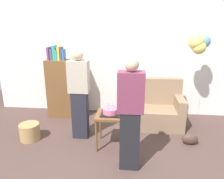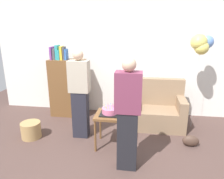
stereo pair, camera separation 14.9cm
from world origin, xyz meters
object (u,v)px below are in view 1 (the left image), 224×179
(bookshelf, at_px, (66,87))
(handbag, at_px, (190,139))
(person_holding_cake, at_px, (130,115))
(person_blowing_candles, at_px, (79,95))
(balloon_bunch, at_px, (199,43))
(side_table, at_px, (110,119))
(birthday_cake, at_px, (110,111))
(couch, at_px, (155,109))
(wicker_basket, at_px, (30,132))

(bookshelf, distance_m, handbag, 2.80)
(bookshelf, height_order, person_holding_cake, person_holding_cake)
(person_blowing_candles, distance_m, person_holding_cake, 1.23)
(balloon_bunch, bearing_deg, handbag, -103.62)
(person_blowing_candles, bearing_deg, side_table, -30.98)
(side_table, xyz_separation_m, person_blowing_candles, (-0.59, 0.26, 0.33))
(birthday_cake, bearing_deg, person_blowing_candles, 155.82)
(bookshelf, xyz_separation_m, person_blowing_candles, (0.56, -0.93, 0.15))
(person_blowing_candles, height_order, handbag, person_blowing_candles)
(handbag, bearing_deg, couch, 126.67)
(bookshelf, xyz_separation_m, person_holding_cake, (1.49, -1.74, 0.15))
(handbag, xyz_separation_m, balloon_bunch, (0.19, 0.79, 1.59))
(person_holding_cake, bearing_deg, handbag, -115.03)
(bookshelf, height_order, wicker_basket, bookshelf)
(person_holding_cake, relative_size, handbag, 5.82)
(couch, distance_m, balloon_bunch, 1.55)
(person_holding_cake, bearing_deg, birthday_cake, -27.50)
(birthday_cake, bearing_deg, balloon_bunch, 31.74)
(birthday_cake, bearing_deg, bookshelf, 133.93)
(birthday_cake, distance_m, balloon_bunch, 2.13)
(couch, height_order, wicker_basket, couch)
(handbag, bearing_deg, wicker_basket, -177.64)
(handbag, bearing_deg, person_blowing_candles, 177.71)
(bookshelf, height_order, handbag, bookshelf)
(side_table, bearing_deg, person_blowing_candles, 155.82)
(birthday_cake, xyz_separation_m, handbag, (1.39, 0.19, -0.55))
(side_table, xyz_separation_m, balloon_bunch, (1.58, 0.98, 1.19))
(person_blowing_candles, height_order, balloon_bunch, balloon_bunch)
(couch, distance_m, birthday_cake, 1.29)
(bookshelf, height_order, person_blowing_candles, person_blowing_candles)
(person_blowing_candles, distance_m, balloon_bunch, 2.44)
(bookshelf, relative_size, person_blowing_candles, 0.99)
(side_table, relative_size, wicker_basket, 1.66)
(bookshelf, relative_size, balloon_bunch, 0.86)
(bookshelf, bearing_deg, birthday_cake, -46.07)
(side_table, relative_size, birthday_cake, 1.87)
(birthday_cake, bearing_deg, couch, 48.22)
(birthday_cake, bearing_deg, side_table, -88.74)
(couch, relative_size, balloon_bunch, 0.59)
(couch, relative_size, bookshelf, 0.68)
(wicker_basket, relative_size, handbag, 1.29)
(couch, distance_m, side_table, 1.26)
(birthday_cake, distance_m, person_holding_cake, 0.66)
(side_table, height_order, handbag, side_table)
(wicker_basket, xyz_separation_m, balloon_bunch, (3.08, 0.91, 1.54))
(couch, relative_size, birthday_cake, 3.44)
(wicker_basket, bearing_deg, handbag, 2.36)
(couch, bearing_deg, person_blowing_candles, -154.84)
(couch, height_order, balloon_bunch, balloon_bunch)
(birthday_cake, relative_size, person_holding_cake, 0.20)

